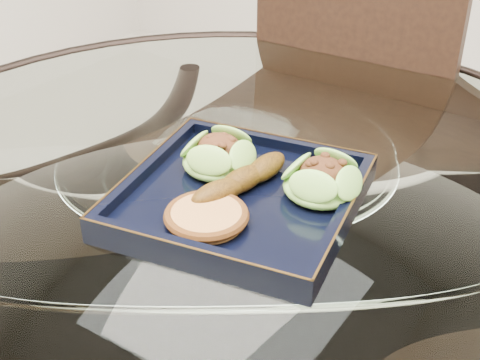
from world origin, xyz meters
The scene contains 7 objects.
dining_table centered at (0.00, 0.00, 0.60)m, with size 1.13×1.13×0.77m.
dining_chair centered at (-0.05, 0.37, 0.53)m, with size 0.43×0.43×0.95m.
navy_plate centered at (0.05, -0.04, 0.77)m, with size 0.27×0.27×0.02m, color black.
lettuce_wrap_left centered at (-0.01, -0.01, 0.80)m, with size 0.09×0.09×0.03m, color #59932A.
lettuce_wrap_right centered at (0.13, 0.01, 0.80)m, with size 0.09×0.09×0.03m, color #55942B.
roasted_plantain centered at (0.05, -0.03, 0.80)m, with size 0.15×0.03×0.03m, color #603B0A.
crumb_patty centered at (0.05, -0.12, 0.79)m, with size 0.08×0.08×0.02m, color #C68442.
Camera 1 is at (0.43, -0.60, 1.22)m, focal length 50.00 mm.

